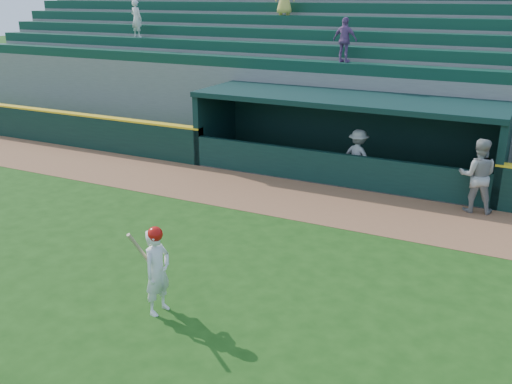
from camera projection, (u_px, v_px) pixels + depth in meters
ground at (221, 275)px, 11.60m from camera, size 120.00×120.00×0.00m
warning_track at (309, 201)px, 15.73m from camera, size 40.00×3.00×0.01m
field_wall_left at (31, 125)px, 22.10m from camera, size 15.50×0.30×1.20m
wall_stripe_left at (29, 108)px, 21.89m from camera, size 15.50×0.32×0.06m
dugout_player_front at (478, 176)px, 14.69m from camera, size 1.05×0.88×1.96m
dugout_player_inside at (358, 156)px, 17.03m from camera, size 1.18×0.88×1.63m
dugout at (347, 130)px, 17.90m from camera, size 9.40×2.80×2.46m
stands at (387, 78)px, 21.40m from camera, size 34.50×6.25×7.60m
batter_at_plate at (157, 270)px, 10.02m from camera, size 0.47×0.79×1.67m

